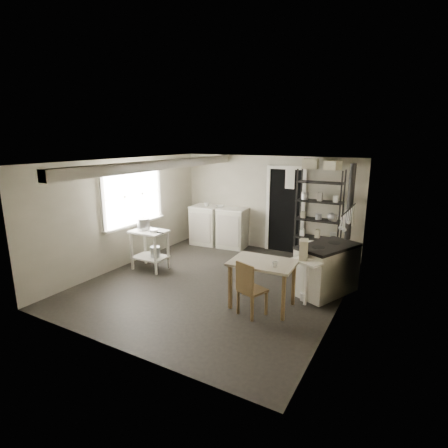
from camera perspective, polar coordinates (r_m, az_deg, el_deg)
The scene contains 31 objects.
floor at distance 6.78m, azimuth -1.26°, elevation -9.60°, with size 5.00×5.00×0.00m, color black.
ceiling at distance 6.24m, azimuth -1.37°, elevation 10.19°, with size 5.00×5.00×0.00m, color silver.
wall_back at distance 8.61m, azimuth 7.19°, elevation 3.34°, with size 4.50×0.02×2.30m, color #B7B29C.
wall_front at distance 4.54m, azimuth -17.70°, elevation -6.69°, with size 4.50×0.02×2.30m, color #B7B29C.
wall_left at distance 7.78m, azimuth -15.74°, elevation 1.82°, with size 0.02×5.00×2.30m, color #B7B29C.
wall_right at distance 5.65m, azimuth 18.76°, elevation -2.78°, with size 0.02×5.00×2.30m, color #B7B29C.
window at distance 7.84m, azimuth -14.72°, elevation 4.57°, with size 0.12×1.76×1.28m, color white, non-canonical shape.
doorway at distance 8.46m, azimuth 9.91°, elevation 2.02°, with size 0.96×0.10×2.08m, color white, non-canonical shape.
ceiling_beam at distance 6.94m, azimuth -10.05°, elevation 9.51°, with size 0.18×5.00×0.18m, color white, non-canonical shape.
wallpaper_panel at distance 5.65m, azimuth 18.66°, elevation -2.77°, with size 0.01×5.00×2.30m, color beige, non-canonical shape.
utensil_rail at distance 6.15m, azimuth 19.57°, elevation 2.29°, with size 0.06×1.20×0.44m, color #AEAEB0, non-canonical shape.
prep_table at distance 7.51m, azimuth -11.98°, elevation -4.29°, with size 0.73×0.52×0.84m, color white, non-canonical shape.
stockpot at distance 7.47m, azimuth -13.03°, elevation -0.15°, with size 0.26×0.26×0.28m, color #AEAEB0.
saucepan at distance 7.25m, azimuth -11.36°, elevation -1.22°, with size 0.17×0.17×0.09m, color #AEAEB0.
bucket at distance 7.47m, azimuth -11.18°, elevation -4.47°, with size 0.21×0.21×0.23m, color #AEAEB0.
base_cabinets at distance 8.99m, azimuth -0.78°, elevation -0.61°, with size 1.53×0.66×1.01m, color beige, non-canonical shape.
mixing_bowl at distance 8.81m, azimuth -0.64°, elevation 2.37°, with size 0.26×0.26×0.06m, color white.
counter_cup at distance 8.97m, azimuth -2.86°, elevation 2.68°, with size 0.13×0.13×0.10m, color white.
shelf_rack at distance 7.93m, azimuth 15.16°, elevation 0.60°, with size 0.98×0.38×2.06m, color black, non-canonical shape.
shelf_jar at distance 7.97m, azimuth 13.14°, elevation 3.91°, with size 0.09×0.10×0.21m, color white.
storage_box_a at distance 7.84m, azimuth 13.87°, elevation 8.39°, with size 0.31×0.27×0.21m, color beige.
storage_box_b at distance 7.70m, azimuth 17.25°, elevation 7.93°, with size 0.28×0.26×0.18m, color beige.
stove at distance 6.48m, azimuth 16.42°, elevation -7.11°, with size 0.62×1.13×0.89m, color beige, non-canonical shape.
stovepipe at distance 6.62m, azimuth 19.92°, elevation 3.39°, with size 0.11×0.11×1.46m, color black, non-canonical shape.
side_ledge at distance 5.94m, azimuth 13.13°, elevation -8.94°, with size 0.50×0.27×0.77m, color white, non-canonical shape.
oats_box at distance 5.81m, azimuth 12.92°, elevation -3.38°, with size 0.13×0.22×0.32m, color beige.
work_table at distance 5.78m, azimuth 6.27°, elevation -9.83°, with size 1.03×0.72×0.78m, color beige, non-canonical shape.
table_cup at distance 5.43m, azimuth 8.31°, elevation -6.71°, with size 0.09×0.09×0.08m, color white.
chair at distance 5.48m, azimuth 4.67°, elevation -9.98°, with size 0.36×0.38×0.88m, color brown, non-canonical shape.
flour_sack at distance 7.96m, azimuth 14.07°, elevation -4.60°, with size 0.43×0.37×0.52m, color white.
floor_crock at distance 6.23m, azimuth 12.82°, elevation -11.41°, with size 0.11×0.11×0.13m, color white.
Camera 1 is at (3.18, -5.36, 2.68)m, focal length 28.00 mm.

